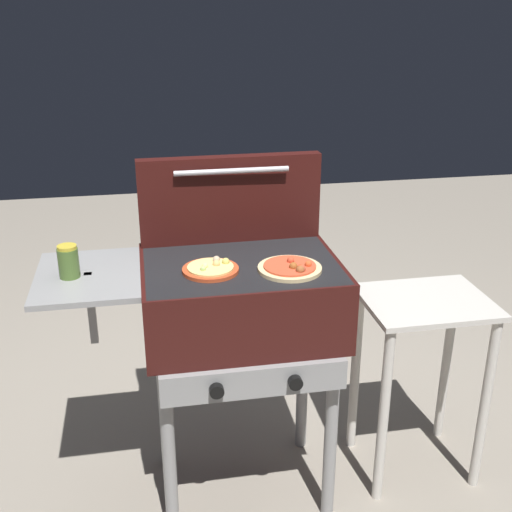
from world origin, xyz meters
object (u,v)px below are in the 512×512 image
(pizza_pepperoni, at_px, (291,268))
(sauce_jar, at_px, (68,262))
(grill, at_px, (237,304))
(pizza_cheese, at_px, (211,269))
(prep_table, at_px, (421,349))

(pizza_pepperoni, bearing_deg, sauce_jar, 173.54)
(grill, height_order, pizza_pepperoni, pizza_pepperoni)
(pizza_cheese, relative_size, prep_table, 0.25)
(sauce_jar, xyz_separation_m, prep_table, (1.19, 0.02, -0.44))
(grill, bearing_deg, sauce_jar, -178.79)
(grill, xyz_separation_m, pizza_pepperoni, (0.16, -0.09, 0.15))
(pizza_pepperoni, height_order, pizza_cheese, pizza_pepperoni)
(grill, height_order, sauce_jar, sauce_jar)
(grill, relative_size, sauce_jar, 9.36)
(grill, xyz_separation_m, pizza_cheese, (-0.09, -0.05, 0.15))
(grill, relative_size, prep_table, 1.35)
(pizza_cheese, xyz_separation_m, prep_table, (0.76, 0.05, -0.40))
(pizza_pepperoni, distance_m, pizza_cheese, 0.25)
(pizza_pepperoni, xyz_separation_m, pizza_cheese, (-0.25, 0.04, -0.00))
(sauce_jar, bearing_deg, grill, 1.21)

